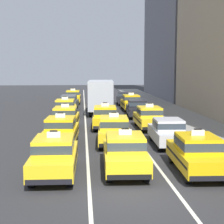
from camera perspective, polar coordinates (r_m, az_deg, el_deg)
The scene contains 21 objects.
ground_plane at distance 13.50m, azimuth 3.41°, elevation -12.69°, with size 160.00×160.00×0.00m, color #2B2B2D.
lane_stripe_left_center at distance 32.89m, azimuth -4.26°, elevation -0.88°, with size 0.14×80.00×0.01m, color silver.
lane_stripe_center_right at distance 33.07m, azimuth 1.29°, elevation -0.82°, with size 0.14×80.00×0.01m, color silver.
sidewalk_curb at distance 29.36m, azimuth 13.27°, elevation -1.89°, with size 4.00×90.00×0.15m, color gray.
taxi_left_nearest at distance 15.52m, azimuth -9.09°, elevation -6.75°, with size 1.91×4.60×1.96m.
taxi_left_second at distance 21.39m, azimuth -8.08°, elevation -2.90°, with size 2.06×4.65×1.96m.
taxi_left_third at distance 26.82m, azimuth -7.36°, elevation -0.86°, with size 2.02×4.64×1.96m.
taxi_left_fourth at distance 32.98m, azimuth -7.41°, elevation 0.63°, with size 1.96×4.61×1.96m.
sedan_left_fifth at distance 39.20m, azimuth -6.80°, elevation 1.62°, with size 2.04×4.41×1.58m.
taxi_left_sixth at distance 45.46m, azimuth -6.18°, elevation 2.42°, with size 1.90×4.59×1.96m.
taxi_center_nearest at distance 15.92m, azimuth 2.06°, elevation -6.31°, with size 1.98×4.62×1.96m.
taxi_center_second at distance 21.38m, azimuth 0.30°, elevation -2.83°, with size 2.08×4.66×1.96m.
taxi_center_third at distance 27.05m, azimuth -1.10°, elevation -0.73°, with size 2.04×4.64×1.96m.
box_truck_center_fourth at distance 35.44m, azimuth -1.78°, elevation 2.60°, with size 2.59×7.07×3.27m.
taxi_center_fifth at distance 42.71m, azimuth -2.17°, elevation 2.15°, with size 1.87×4.58×1.96m.
taxi_right_nearest at distance 16.18m, azimuth 13.21°, elevation -6.28°, with size 2.01×4.63×1.96m.
sedan_right_second at distance 21.34m, azimuth 8.84°, elevation -3.02°, with size 1.92×4.36×1.58m.
taxi_right_third at distance 26.83m, azimuth 5.89°, elevation -0.83°, with size 1.86×4.58×1.96m.
sedan_right_fourth at distance 32.99m, azimuth 3.99°, elevation 0.62°, with size 1.97×4.38×1.58m.
taxi_right_fifth at distance 38.15m, azimuth 3.02°, elevation 1.55°, with size 1.82×4.56×1.96m.
sedan_right_sixth at distance 43.79m, azimuth 2.00°, elevation 2.24°, with size 1.89×4.35×1.58m.
Camera 1 is at (-1.82, -12.57, 4.58)m, focal length 57.86 mm.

